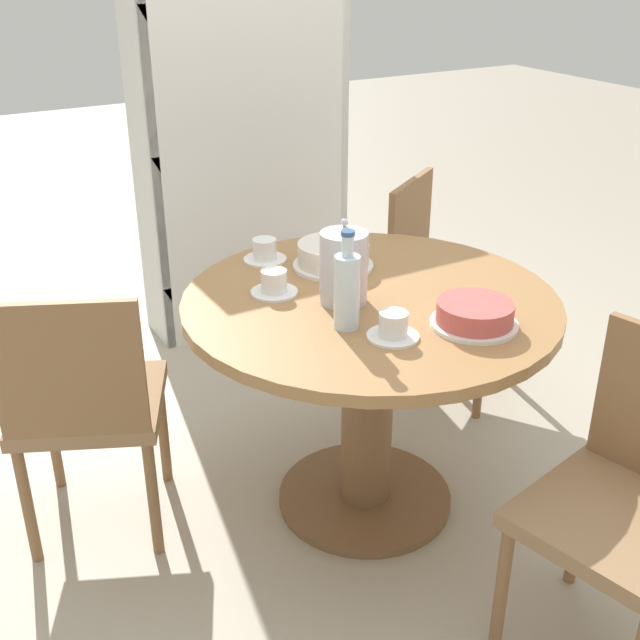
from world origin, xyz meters
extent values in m
plane|color=#B2A893|center=(0.00, 0.00, 0.00)|extent=(14.00, 14.00, 0.00)
cylinder|color=brown|center=(0.00, 0.00, 0.01)|extent=(0.57, 0.57, 0.03)
cylinder|color=brown|center=(0.00, 0.00, 0.37)|extent=(0.16, 0.16, 0.67)
cylinder|color=#9E7042|center=(0.00, 0.00, 0.72)|extent=(1.11, 1.11, 0.04)
cylinder|color=olive|center=(-0.03, -0.68, 0.20)|extent=(0.03, 0.03, 0.40)
cylinder|color=olive|center=(0.32, -0.60, 0.20)|extent=(0.03, 0.03, 0.40)
cube|color=#93704C|center=(0.18, -0.82, 0.43)|extent=(0.50, 0.50, 0.04)
cylinder|color=olive|center=(0.65, 0.21, 0.20)|extent=(0.03, 0.03, 0.40)
cylinder|color=olive|center=(0.95, 0.41, 0.20)|extent=(0.03, 0.03, 0.40)
cylinder|color=olive|center=(0.45, 0.51, 0.20)|extent=(0.03, 0.03, 0.40)
cylinder|color=olive|center=(0.75, 0.71, 0.20)|extent=(0.03, 0.03, 0.40)
cube|color=#93704C|center=(0.70, 0.46, 0.43)|extent=(0.58, 0.58, 0.04)
cube|color=olive|center=(0.59, 0.62, 0.65)|extent=(0.35, 0.24, 0.40)
cylinder|color=olive|center=(-0.52, 0.44, 0.20)|extent=(0.03, 0.03, 0.40)
cylinder|color=olive|center=(-0.85, 0.58, 0.20)|extent=(0.03, 0.03, 0.40)
cylinder|color=olive|center=(-0.67, 0.11, 0.20)|extent=(0.03, 0.03, 0.40)
cylinder|color=olive|center=(-1.00, 0.26, 0.20)|extent=(0.03, 0.03, 0.40)
cube|color=#93704C|center=(-0.76, 0.35, 0.43)|extent=(0.56, 0.56, 0.04)
cube|color=olive|center=(-0.84, 0.17, 0.65)|extent=(0.37, 0.19, 0.40)
cube|color=silver|center=(0.73, 1.48, 0.87)|extent=(0.04, 0.28, 1.74)
cube|color=silver|center=(-0.17, 1.48, 0.87)|extent=(0.04, 0.28, 1.74)
cube|color=silver|center=(0.28, 1.35, 0.87)|extent=(0.94, 0.02, 1.74)
cube|color=silver|center=(0.28, 1.48, 0.02)|extent=(0.87, 0.27, 0.04)
cube|color=silver|center=(0.28, 1.48, 0.44)|extent=(0.87, 0.27, 0.04)
cube|color=silver|center=(0.28, 1.48, 0.87)|extent=(0.87, 0.27, 0.04)
cube|color=silver|center=(0.28, 1.48, 1.31)|extent=(0.87, 0.27, 0.04)
cube|color=#B72D28|center=(0.55, 1.46, 0.20)|extent=(0.33, 0.21, 0.33)
cube|color=#28703D|center=(0.01, 1.46, 0.19)|extent=(0.33, 0.21, 0.32)
cube|color=orange|center=(0.53, 1.46, 0.60)|extent=(0.37, 0.21, 0.29)
cube|color=#B72D28|center=(0.03, 1.46, 0.63)|extent=(0.37, 0.21, 0.34)
cube|color=orange|center=(0.52, 1.46, 1.04)|extent=(0.39, 0.21, 0.31)
cube|color=gold|center=(0.04, 1.46, 1.07)|extent=(0.39, 0.21, 0.35)
cylinder|color=silver|center=(-0.08, 0.01, 0.84)|extent=(0.14, 0.14, 0.21)
cone|color=silver|center=(-0.08, 0.01, 0.96)|extent=(0.12, 0.12, 0.02)
sphere|color=silver|center=(-0.08, 0.01, 0.98)|extent=(0.02, 0.02, 0.02)
cylinder|color=silver|center=(-0.16, -0.13, 0.84)|extent=(0.07, 0.07, 0.20)
cylinder|color=silver|center=(-0.16, -0.13, 0.97)|extent=(0.03, 0.03, 0.06)
cylinder|color=#2D5184|center=(-0.16, -0.13, 1.01)|extent=(0.04, 0.04, 0.01)
cylinder|color=white|center=(0.02, 0.25, 0.74)|extent=(0.26, 0.26, 0.01)
cylinder|color=silver|center=(0.02, 0.25, 0.78)|extent=(0.23, 0.23, 0.07)
cylinder|color=white|center=(0.14, -0.30, 0.74)|extent=(0.24, 0.24, 0.01)
cylinder|color=#C65651|center=(0.14, -0.30, 0.78)|extent=(0.21, 0.21, 0.06)
cylinder|color=white|center=(-0.14, 0.41, 0.74)|extent=(0.14, 0.14, 0.01)
cylinder|color=white|center=(-0.14, 0.41, 0.78)|extent=(0.08, 0.08, 0.06)
cylinder|color=white|center=(-0.09, -0.24, 0.74)|extent=(0.14, 0.14, 0.01)
cylinder|color=white|center=(-0.09, -0.24, 0.78)|extent=(0.08, 0.08, 0.06)
cylinder|color=white|center=(-0.23, 0.16, 0.74)|extent=(0.14, 0.14, 0.01)
cylinder|color=white|center=(-0.23, 0.16, 0.78)|extent=(0.08, 0.08, 0.06)
camera|label=1|loc=(-1.19, -1.77, 1.70)|focal=45.00mm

